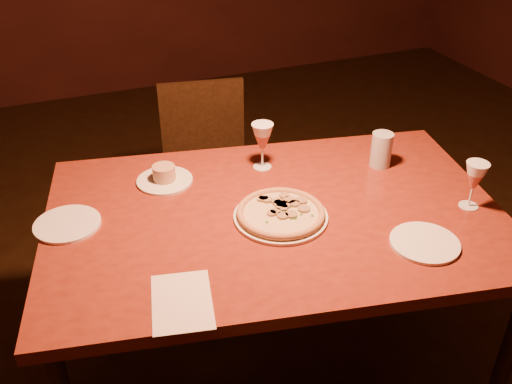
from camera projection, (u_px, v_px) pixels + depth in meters
name	position (u px, v px, depth m)	size (l,w,h in m)	color
floor	(336.00, 381.00, 2.37)	(7.00, 7.00, 0.00)	black
dining_table	(275.00, 229.00, 1.99)	(1.71, 1.27, 0.83)	maroon
chair_far	(207.00, 163.00, 2.91)	(0.50, 0.50, 0.89)	black
pizza_plate	(281.00, 214.00, 1.91)	(0.32, 0.32, 0.03)	white
ramekin_saucer	(164.00, 177.00, 2.11)	(0.21, 0.21, 0.07)	white
wine_glass_far	(262.00, 146.00, 2.16)	(0.08, 0.08, 0.18)	#B7574C
wine_glass_right	(473.00, 185.00, 1.93)	(0.08, 0.08, 0.17)	#B7574C
water_tumbler	(381.00, 150.00, 2.19)	(0.08, 0.08, 0.14)	#AEB8BE
side_plate_left	(67.00, 224.00, 1.88)	(0.22, 0.22, 0.01)	white
side_plate_near	(425.00, 243.00, 1.79)	(0.22, 0.22, 0.01)	white
menu_card	(182.00, 301.00, 1.57)	(0.17, 0.24, 0.00)	silver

